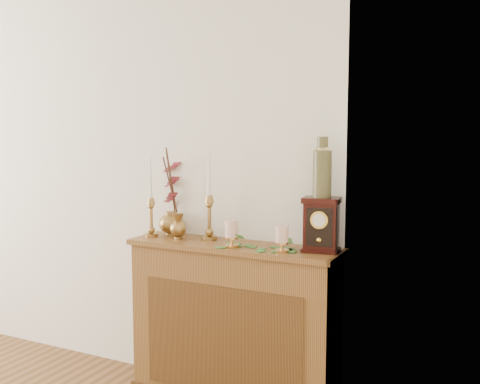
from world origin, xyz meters
The scene contains 10 objects.
console_shelf centered at (1.40, 2.10, 0.44)m, with size 1.24×0.34×0.93m.
candlestick_left centered at (0.86, 2.07, 1.09)m, with size 0.08×0.08×0.48m.
candlestick_center centered at (1.22, 2.14, 1.11)m, with size 0.09×0.09×0.54m.
bud_vase centered at (1.05, 2.07, 1.01)m, with size 0.10×0.10×0.15m.
ginger_jar centered at (0.91, 2.22, 1.17)m, with size 0.21×0.23×0.54m.
pillar_candle_left centered at (1.43, 2.01, 1.01)m, with size 0.08×0.08×0.16m.
pillar_candle_right centered at (1.73, 2.02, 1.01)m, with size 0.08×0.08×0.15m.
ivy_garland centered at (1.63, 2.04, 0.94)m, with size 0.48×0.21×0.08m.
mantel_clock centered at (1.91, 2.12, 1.07)m, with size 0.21×0.16×0.29m.
ceramic_vase centered at (1.91, 2.13, 1.36)m, with size 0.10×0.10×0.32m.
Camera 1 is at (2.82, -0.67, 1.57)m, focal length 42.00 mm.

